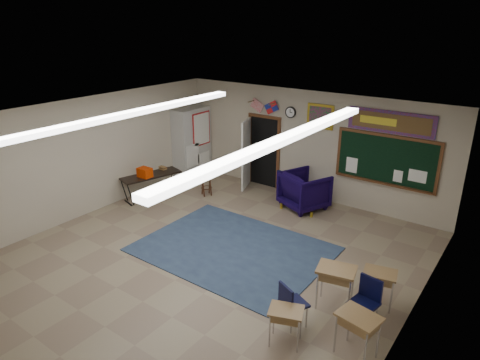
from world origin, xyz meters
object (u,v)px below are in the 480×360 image
Objects in this scene: student_desk_front_left at (335,285)px; wooden_stool at (206,184)px; wingback_armchair at (304,190)px; student_desk_front_right at (379,286)px; folding_table at (152,185)px.

student_desk_front_left reaches higher than wooden_stool.
wingback_armchair is 4.23m from student_desk_front_left.
student_desk_front_left is (2.45, -3.46, -0.06)m from wingback_armchair.
student_desk_front_left is 5.73m from wooden_stool.
student_desk_front_right is at bearing 158.98° from wingback_armchair.
student_desk_front_right is (3.04, -2.95, -0.12)m from wingback_armchair.
student_desk_front_left is 0.78m from student_desk_front_right.
folding_table is at bearing 49.83° from wingback_armchair.
folding_table is at bearing 159.17° from student_desk_front_right.
student_desk_front_left is 6.45m from folding_table.
folding_table is (-6.87, 1.03, 0.00)m from student_desk_front_right.
wingback_armchair is at bearing 112.38° from student_desk_front_left.
wingback_armchair is at bearing 123.56° from student_desk_front_right.
folding_table is (-3.82, -1.92, -0.12)m from wingback_armchair.
wingback_armchair reaches higher than folding_table.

